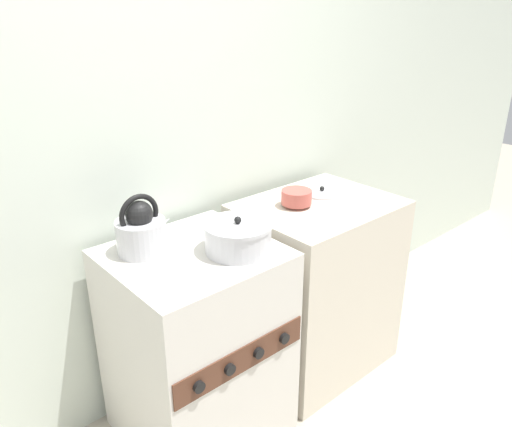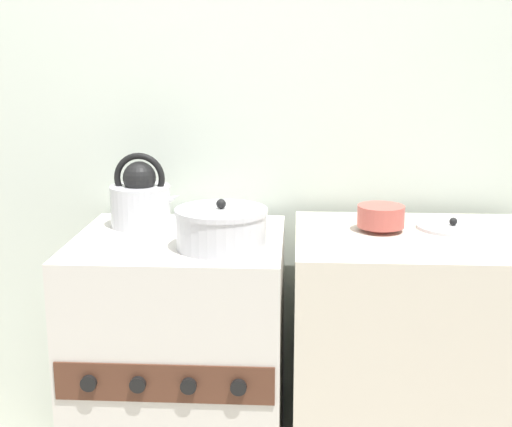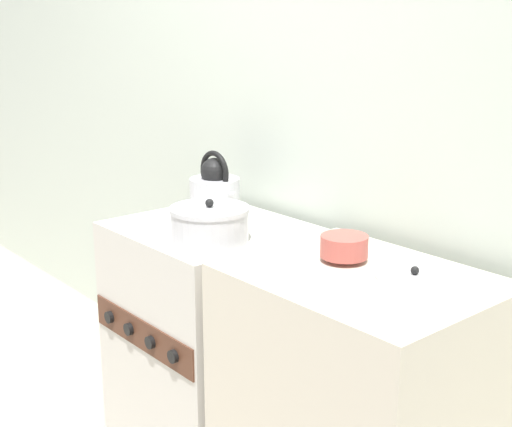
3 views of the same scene
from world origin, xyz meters
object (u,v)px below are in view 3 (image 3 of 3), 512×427
stove (212,339)px  loose_pot_lid (415,276)px  kettle (215,189)px  enamel_bowl (344,247)px  cooking_pot (210,224)px

stove → loose_pot_lid: loose_pot_lid is taller
stove → kettle: 0.56m
enamel_bowl → loose_pot_lid: bearing=10.7°
stove → cooking_pot: size_ratio=3.30×
kettle → cooking_pot: kettle is taller
stove → enamel_bowl: size_ratio=6.18×
stove → cooking_pot: 0.52m
kettle → enamel_bowl: 0.75m
loose_pot_lid → kettle: bearing=177.0°
cooking_pot → enamel_bowl: 0.49m
cooking_pot → loose_pot_lid: size_ratio=1.20×
kettle → loose_pot_lid: size_ratio=1.07×
cooking_pot → stove: bearing=143.4°
stove → cooking_pot: cooking_pot is taller
stove → enamel_bowl: 0.78m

